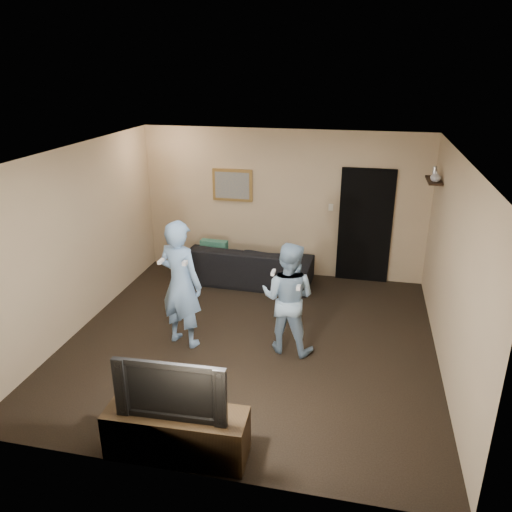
% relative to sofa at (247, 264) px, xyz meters
% --- Properties ---
extents(ground, '(5.00, 5.00, 0.00)m').
position_rel_sofa_xyz_m(ground, '(0.52, -1.96, -0.33)').
color(ground, black).
rests_on(ground, ground).
extents(ceiling, '(5.00, 5.00, 0.04)m').
position_rel_sofa_xyz_m(ceiling, '(0.52, -1.96, 2.27)').
color(ceiling, silver).
rests_on(ceiling, wall_back).
extents(wall_back, '(5.00, 0.04, 2.60)m').
position_rel_sofa_xyz_m(wall_back, '(0.52, 0.54, 0.97)').
color(wall_back, tan).
rests_on(wall_back, ground).
extents(wall_front, '(5.00, 0.04, 2.60)m').
position_rel_sofa_xyz_m(wall_front, '(0.52, -4.46, 0.97)').
color(wall_front, tan).
rests_on(wall_front, ground).
extents(wall_left, '(0.04, 5.00, 2.60)m').
position_rel_sofa_xyz_m(wall_left, '(-1.98, -1.96, 0.97)').
color(wall_left, tan).
rests_on(wall_left, ground).
extents(wall_right, '(0.04, 5.00, 2.60)m').
position_rel_sofa_xyz_m(wall_right, '(3.02, -1.96, 0.97)').
color(wall_right, tan).
rests_on(wall_right, ground).
extents(sofa, '(2.29, 0.96, 0.66)m').
position_rel_sofa_xyz_m(sofa, '(0.00, 0.00, 0.00)').
color(sofa, black).
rests_on(sofa, ground).
extents(throw_pillow, '(0.49, 0.18, 0.48)m').
position_rel_sofa_xyz_m(throw_pillow, '(-0.59, 0.00, 0.15)').
color(throw_pillow, '#1C5546').
rests_on(throw_pillow, sofa).
extents(painting_frame, '(0.72, 0.05, 0.57)m').
position_rel_sofa_xyz_m(painting_frame, '(-0.38, 0.52, 1.27)').
color(painting_frame, olive).
rests_on(painting_frame, wall_back).
extents(painting_canvas, '(0.62, 0.01, 0.47)m').
position_rel_sofa_xyz_m(painting_canvas, '(-0.38, 0.49, 1.27)').
color(painting_canvas, slate).
rests_on(painting_canvas, painting_frame).
extents(doorway, '(0.90, 0.06, 2.00)m').
position_rel_sofa_xyz_m(doorway, '(1.97, 0.51, 0.67)').
color(doorway, black).
rests_on(doorway, ground).
extents(light_switch, '(0.08, 0.02, 0.12)m').
position_rel_sofa_xyz_m(light_switch, '(1.37, 0.52, 0.97)').
color(light_switch, silver).
rests_on(light_switch, wall_back).
extents(wall_shelf, '(0.20, 0.60, 0.03)m').
position_rel_sofa_xyz_m(wall_shelf, '(2.91, -0.16, 1.66)').
color(wall_shelf, black).
rests_on(wall_shelf, wall_right).
extents(shelf_vase, '(0.19, 0.19, 0.16)m').
position_rel_sofa_xyz_m(shelf_vase, '(2.91, -0.31, 1.75)').
color(shelf_vase, silver).
rests_on(shelf_vase, wall_shelf).
extents(shelf_figurine, '(0.06, 0.06, 0.18)m').
position_rel_sofa_xyz_m(shelf_figurine, '(2.91, -0.10, 1.76)').
color(shelf_figurine, '#BCBDC1').
rests_on(shelf_figurine, wall_shelf).
extents(tv_console, '(1.40, 0.50, 0.49)m').
position_rel_sofa_xyz_m(tv_console, '(0.30, -4.23, -0.08)').
color(tv_console, black).
rests_on(tv_console, ground).
extents(television, '(1.08, 0.18, 0.62)m').
position_rel_sofa_xyz_m(television, '(0.30, -4.23, 0.48)').
color(television, black).
rests_on(television, tv_console).
extents(wii_player_left, '(0.74, 0.60, 1.77)m').
position_rel_sofa_xyz_m(wii_player_left, '(-0.38, -2.21, 0.55)').
color(wii_player_left, '#77A0CF').
rests_on(wii_player_left, ground).
extents(wii_player_right, '(0.82, 0.69, 1.52)m').
position_rel_sofa_xyz_m(wii_player_right, '(1.04, -2.06, 0.43)').
color(wii_player_right, '#85A6C2').
rests_on(wii_player_right, ground).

